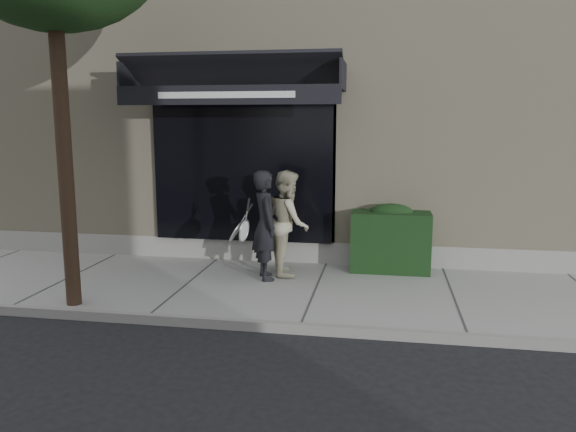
# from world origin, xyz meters

# --- Properties ---
(ground) EXTENTS (80.00, 80.00, 0.00)m
(ground) POSITION_xyz_m (0.00, 0.00, 0.00)
(ground) COLOR black
(ground) RESTS_ON ground
(sidewalk) EXTENTS (20.00, 3.00, 0.12)m
(sidewalk) POSITION_xyz_m (0.00, 0.00, 0.06)
(sidewalk) COLOR #A0A09B
(sidewalk) RESTS_ON ground
(curb) EXTENTS (20.00, 0.10, 0.14)m
(curb) POSITION_xyz_m (0.00, -1.55, 0.07)
(curb) COLOR gray
(curb) RESTS_ON ground
(building_facade) EXTENTS (14.30, 8.04, 5.64)m
(building_facade) POSITION_xyz_m (-0.01, 4.96, 2.74)
(building_facade) COLOR beige
(building_facade) RESTS_ON ground
(hedge) EXTENTS (1.30, 0.70, 1.14)m
(hedge) POSITION_xyz_m (1.10, 1.25, 0.66)
(hedge) COLOR black
(hedge) RESTS_ON sidewalk
(pedestrian_front) EXTENTS (0.82, 0.85, 1.73)m
(pedestrian_front) POSITION_xyz_m (-0.86, 0.40, 0.99)
(pedestrian_front) COLOR black
(pedestrian_front) RESTS_ON sidewalk
(pedestrian_back) EXTENTS (0.84, 0.97, 1.71)m
(pedestrian_back) POSITION_xyz_m (-0.56, 0.76, 0.97)
(pedestrian_back) COLOR #B9B394
(pedestrian_back) RESTS_ON sidewalk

